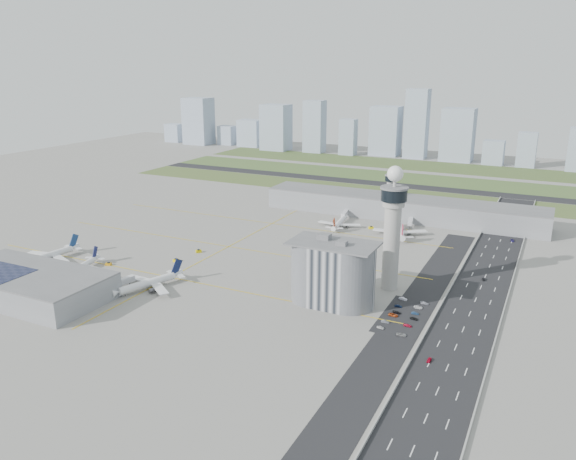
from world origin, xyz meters
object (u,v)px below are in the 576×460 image
at_px(car_lot_6, 401,335).
at_px(admin_building, 333,273).
at_px(car_lot_2, 393,315).
at_px(car_lot_8, 414,319).
at_px(car_lot_9, 415,313).
at_px(car_lot_4, 398,306).
at_px(tug_0, 62,266).
at_px(car_lot_10, 418,307).
at_px(tug_3, 199,251).
at_px(secondary_tower, 390,192).
at_px(car_hw_2, 512,240).
at_px(car_lot_1, 385,322).
at_px(jet_bridge_far_1, 411,221).
at_px(airplane_near_c, 147,279).
at_px(airplane_near_a, 48,252).
at_px(tug_5, 409,231).
at_px(control_tower, 392,224).
at_px(tug_4, 371,227).
at_px(car_lot_5, 403,299).
at_px(car_lot_11, 425,303).
at_px(car_lot_3, 397,312).
at_px(tug_2, 176,260).
at_px(airplane_far_a, 340,220).
at_px(tug_1, 108,264).
at_px(airplane_near_b, 80,264).
at_px(car_lot_7, 408,325).
at_px(jet_bridge_near_2, 112,288).
at_px(car_hw_4, 501,217).
at_px(airplane_far_b, 400,226).
at_px(car_hw_0, 429,360).
at_px(car_hw_1, 483,279).
at_px(jet_bridge_near_1, 68,279).

bearing_deg(car_lot_6, admin_building, 57.76).
relative_size(car_lot_2, car_lot_8, 1.27).
bearing_deg(admin_building, car_lot_9, 5.98).
height_order(admin_building, car_lot_4, admin_building).
relative_size(tug_0, car_lot_10, 0.86).
bearing_deg(tug_3, car_lot_8, 29.97).
relative_size(secondary_tower, car_hw_2, 6.92).
bearing_deg(tug_0, car_lot_1, -134.63).
xyz_separation_m(jet_bridge_far_1, car_hw_2, (70.17, -10.13, -2.21)).
xyz_separation_m(airplane_near_c, jet_bridge_far_1, (92.06, 180.99, -3.07)).
bearing_deg(airplane_near_a, tug_0, 82.22).
bearing_deg(car_lot_1, tug_5, 6.94).
bearing_deg(car_lot_4, car_hw_2, -16.16).
bearing_deg(control_tower, tug_4, 112.88).
distance_m(car_lot_1, car_lot_5, 28.63).
height_order(car_lot_2, car_lot_8, car_lot_2).
distance_m(car_lot_1, car_lot_4, 19.43).
distance_m(airplane_near_a, car_lot_11, 217.64).
distance_m(car_lot_3, car_hw_2, 147.40).
xyz_separation_m(tug_2, car_lot_6, (144.88, -34.04, -0.37)).
bearing_deg(airplane_far_a, car_lot_11, -149.16).
bearing_deg(tug_1, airplane_near_b, -39.82).
height_order(airplane_near_a, car_lot_7, airplane_near_a).
xyz_separation_m(tug_0, car_hw_2, (227.62, 166.49, -0.40)).
relative_size(airplane_far_a, car_hw_2, 7.96).
xyz_separation_m(car_lot_9, car_lot_11, (1.34, 13.43, 0.01)).
height_order(airplane_near_a, car_lot_10, airplane_near_a).
xyz_separation_m(car_lot_3, car_lot_8, (8.91, -3.19, 0.06)).
distance_m(control_tower, airplane_far_a, 120.23).
distance_m(jet_bridge_near_2, car_lot_3, 143.02).
distance_m(car_lot_5, car_hw_4, 187.21).
distance_m(airplane_far_b, car_lot_10, 122.16).
bearing_deg(car_hw_2, secondary_tower, 154.79).
bearing_deg(admin_building, tug_2, 172.27).
bearing_deg(car_lot_8, airplane_near_b, 104.34).
height_order(tug_1, car_hw_0, tug_1).
height_order(airplane_near_b, airplane_near_c, airplane_near_c).
bearing_deg(car_lot_3, jet_bridge_near_2, 109.98).
xyz_separation_m(tug_2, car_lot_9, (144.92, -10.04, -0.40)).
relative_size(jet_bridge_near_2, car_lot_2, 3.06).
xyz_separation_m(airplane_near_c, car_lot_9, (132.14, 31.19, -5.35)).
distance_m(jet_bridge_far_1, car_lot_7, 168.71).
bearing_deg(car_hw_1, car_lot_1, -123.48).
height_order(tug_5, car_lot_10, tug_5).
bearing_deg(car_lot_10, car_lot_5, 58.14).
distance_m(tug_5, car_hw_4, 86.83).
bearing_deg(car_lot_5, airplane_far_a, 42.36).
distance_m(airplane_near_a, car_lot_9, 214.49).
height_order(car_lot_9, car_lot_10, car_lot_10).
bearing_deg(car_lot_7, jet_bridge_near_1, 103.35).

